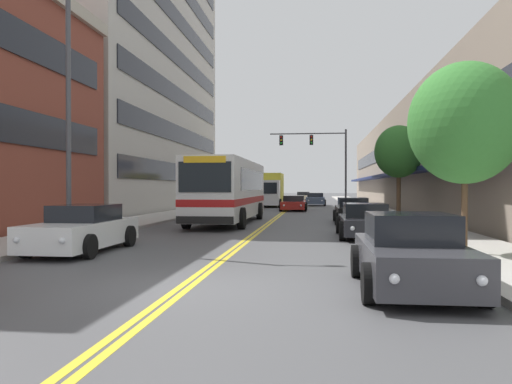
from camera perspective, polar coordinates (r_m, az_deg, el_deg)
The scene contains 21 objects.
ground_plane at distance 46.41m, azimuth 3.82°, elevation -1.82°, with size 240.00×240.00×0.00m, color #4C4C4F.
sidewalk_left at distance 47.32m, azimuth -4.75°, elevation -1.69°, with size 3.12×106.00×0.14m.
sidewalk_right at distance 46.57m, azimuth 12.53°, elevation -1.74°, with size 3.12×106.00×0.14m.
centre_line at distance 46.41m, azimuth 3.82°, elevation -1.82°, with size 0.34×106.00×0.01m.
office_tower_left at distance 46.04m, azimuth -16.16°, elevation 15.99°, with size 12.08×29.11×28.39m.
storefront_row_right at distance 47.51m, azimuth 19.52°, elevation 3.32°, with size 9.10×68.00×8.49m.
city_bus at distance 26.86m, azimuth -3.08°, elevation 0.42°, with size 2.87×11.73×3.29m.
car_silver_parked_left_near at distance 40.68m, azimuth -2.66°, elevation -1.22°, with size 2.10×4.72×1.43m.
car_white_parked_left_mid at distance 15.71m, azimuth -19.16°, elevation -4.10°, with size 1.99×4.77×1.39m.
car_dark_grey_parked_right_foreground at distance 9.81m, azimuth 17.31°, elevation -6.86°, with size 2.02×4.15×1.42m.
car_black_parked_right_mid at distance 27.09m, azimuth 11.00°, elevation -2.17°, with size 1.99×4.90×1.36m.
car_charcoal_parked_right_far at distance 19.64m, azimuth 12.34°, elevation -3.29°, with size 2.08×4.64×1.29m.
car_red_moving_lead at distance 40.94m, azimuth 4.34°, elevation -1.32°, with size 2.15×4.92×1.23m.
car_champagne_moving_second at distance 68.42m, azimuth 5.44°, elevation -0.56°, with size 2.19×4.66×1.29m.
car_slate_blue_moving_third at distance 52.50m, azimuth 6.79°, elevation -0.86°, with size 2.16×4.26×1.33m.
box_truck at distance 49.40m, azimuth 1.60°, elevation 0.26°, with size 2.64×6.73×3.30m.
traffic_signal_mast at distance 46.78m, azimuth 7.38°, elevation 4.56°, with size 7.12×0.38×7.27m.
street_lamp_left_near at distance 17.12m, azimuth -20.04°, elevation 11.93°, with size 1.84×0.28×9.17m.
street_tree_right_near at distance 14.59m, azimuth 22.75°, elevation 7.25°, with size 2.97×2.97×5.12m.
street_tree_right_mid at distance 28.16m, azimuth 15.99°, elevation 4.43°, with size 2.58×2.58×5.13m.
fire_hydrant at distance 23.43m, azimuth 15.38°, elevation -2.90°, with size 0.28×0.20×0.74m.
Camera 1 is at (2.50, -9.31, 1.91)m, focal length 35.00 mm.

